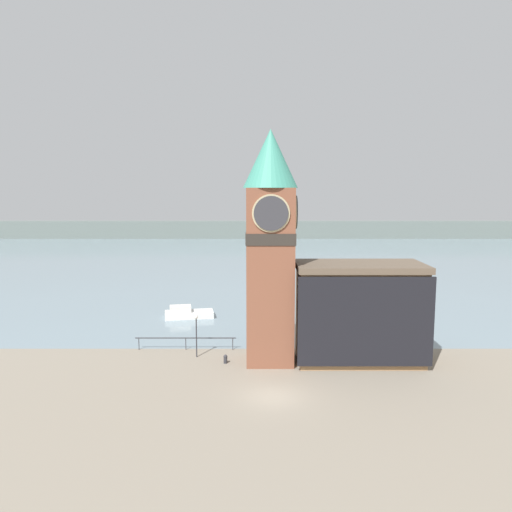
% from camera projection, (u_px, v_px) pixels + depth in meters
% --- Properties ---
extents(ground_plane, '(160.00, 160.00, 0.00)m').
position_uv_depth(ground_plane, '(272.00, 396.00, 33.82)').
color(ground_plane, gray).
extents(water, '(160.00, 120.00, 0.00)m').
position_uv_depth(water, '(260.00, 257.00, 103.41)').
color(water, gray).
rests_on(water, ground_plane).
extents(far_shoreline, '(180.00, 3.00, 5.00)m').
position_uv_depth(far_shoreline, '(259.00, 230.00, 142.73)').
color(far_shoreline, slate).
rests_on(far_shoreline, water).
extents(pier_railing, '(8.82, 0.08, 1.09)m').
position_uv_depth(pier_railing, '(184.00, 339.00, 43.55)').
color(pier_railing, '#333338').
rests_on(pier_railing, ground_plane).
extents(clock_tower, '(4.29, 4.29, 18.57)m').
position_uv_depth(clock_tower, '(269.00, 241.00, 39.51)').
color(clock_tower, brown).
rests_on(clock_tower, ground_plane).
extents(pier_building, '(10.37, 5.50, 8.05)m').
position_uv_depth(pier_building, '(357.00, 312.00, 40.47)').
color(pier_building, '#9E754C').
rests_on(pier_building, ground_plane).
extents(boat_near, '(5.53, 3.02, 1.33)m').
position_uv_depth(boat_near, '(186.00, 313.00, 54.56)').
color(boat_near, silver).
rests_on(boat_near, water).
extents(mooring_bollard_near, '(0.32, 0.32, 0.71)m').
position_uv_depth(mooring_bollard_near, '(224.00, 359.00, 40.22)').
color(mooring_bollard_near, '#2D2D33').
rests_on(mooring_bollard_near, ground_plane).
extents(lamp_post, '(0.32, 0.32, 3.61)m').
position_uv_depth(lamp_post, '(195.00, 327.00, 41.44)').
color(lamp_post, '#2D2D33').
rests_on(lamp_post, ground_plane).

